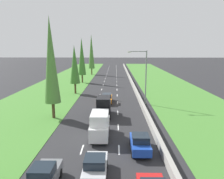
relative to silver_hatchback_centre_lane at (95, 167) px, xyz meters
The scene contains 16 objects.
ground_plane 43.48m from the silver_hatchback_centre_lane, 89.91° to the left, with size 300.00×300.00×0.00m, color #28282B.
grass_verge_left 45.26m from the silver_hatchback_centre_lane, 106.14° to the left, with size 14.00×140.00×0.04m, color #478433.
grass_verge_right 45.81m from the silver_hatchback_centre_lane, 71.65° to the left, with size 14.00×140.00×0.04m, color #478433.
median_barrier 43.85m from the silver_hatchback_centre_lane, 82.44° to the left, with size 0.44×120.00×0.85m, color #9E9B93.
lane_markings 43.48m from the silver_hatchback_centre_lane, 89.91° to the left, with size 3.64×116.00×0.01m.
silver_hatchback_centre_lane is the anchor object (origin of this frame).
white_van_centre_lane 7.38m from the silver_hatchback_centre_lane, 91.35° to the left, with size 1.96×4.90×2.82m.
black_van_centre_lane 14.72m from the silver_hatchback_centre_lane, 90.59° to the left, with size 1.96×4.90×2.82m.
blue_hatchback_right_lane 5.63m from the silver_hatchback_centre_lane, 48.11° to the left, with size 1.74×3.90×1.72m.
orange_sedan_centre_lane 22.43m from the silver_hatchback_centre_lane, 90.06° to the left, with size 1.82×4.50×1.64m.
grey_hatchback_left_lane 3.65m from the silver_hatchback_centre_lane, 159.00° to the right, with size 1.74×3.90×1.72m.
poplar_tree_second 17.03m from the silver_hatchback_centre_lane, 116.62° to the left, with size 2.14×2.14×13.51m.
poplar_tree_third 31.20m from the silver_hatchback_centre_lane, 102.91° to the left, with size 2.05×2.05×10.01m.
poplar_tree_fourth 45.48m from the silver_hatchback_centre_lane, 99.66° to the left, with size 2.10×2.10×12.03m.
poplar_tree_fifth 63.29m from the silver_hatchback_centre_lane, 96.32° to the left, with size 2.15×2.15×13.99m.
street_light_mast 22.70m from the silver_hatchback_centre_lane, 73.93° to the left, with size 3.20×0.28×9.00m.
Camera 1 is at (1.40, 1.64, 9.52)m, focal length 35.39 mm.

